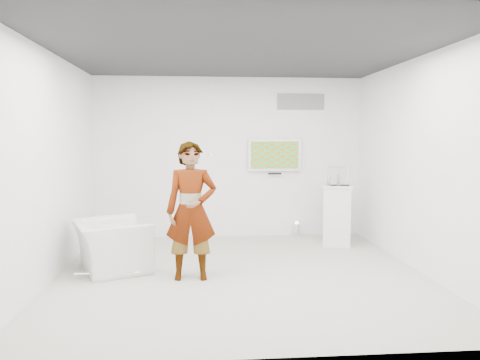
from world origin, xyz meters
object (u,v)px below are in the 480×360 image
Objects in this scene: person at (191,211)px; pedestal at (337,215)px; armchair at (112,246)px; tv at (274,155)px; floor_uplight at (297,229)px.

person is 1.73× the size of pedestal.
tv is at bearing -73.87° from armchair.
person reaches higher than pedestal.
person is at bearing -127.89° from floor_uplight.
person is at bearing -135.99° from armchair.
tv is 3.59m from armchair.
armchair is (-1.14, 0.50, -0.56)m from person.
pedestal is at bearing -92.90° from armchair.
person reaches higher than floor_uplight.
person is at bearing -120.27° from tv.
armchair reaches higher than floor_uplight.
armchair is at bearing 156.21° from person.
pedestal reaches higher than floor_uplight.
floor_uplight is at bearing 52.06° from person.
floor_uplight is (3.08, 1.99, -0.21)m from armchair.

